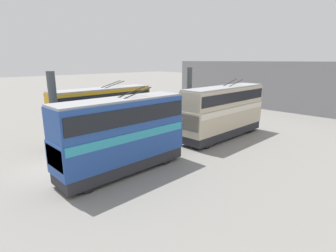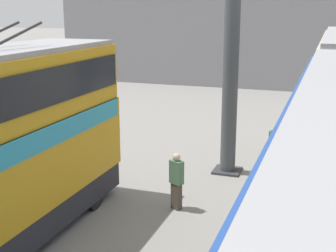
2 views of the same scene
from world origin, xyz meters
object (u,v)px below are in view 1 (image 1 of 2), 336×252
bus_right_near (103,110)px  person_by_left_row (77,161)px  person_aisle_foreground (111,144)px  oil_drum (214,124)px  person_aisle_midway (159,127)px  bus_left_far (224,109)px  person_by_right_row (74,142)px  bus_left_near (122,131)px

bus_right_near → person_by_left_row: 9.20m
person_aisle_foreground → oil_drum: 13.29m
person_aisle_midway → oil_drum: size_ratio=1.89×
oil_drum → person_aisle_midway: bearing=162.2°
person_aisle_midway → bus_left_far: bearing=159.9°
person_by_right_row → person_aisle_midway: person_aisle_midway is taller
bus_left_far → oil_drum: bearing=49.1°
bus_left_near → bus_right_near: bus_left_near is taller
person_by_right_row → oil_drum: 15.62m
bus_right_near → person_aisle_midway: bus_right_near is taller
person_by_right_row → oil_drum: person_by_right_row is taller
bus_left_far → oil_drum: (2.44, 2.82, -2.46)m
oil_drum → person_by_left_row: bearing=-176.6°
bus_right_near → oil_drum: bus_right_near is taller
bus_right_near → bus_left_far: bearing=-44.4°
bus_left_far → person_aisle_midway: bearing=130.5°
person_by_left_row → person_by_right_row: 4.77m
bus_left_near → oil_drum: 15.06m
person_by_left_row → person_aisle_midway: size_ratio=1.02×
person_by_left_row → person_aisle_midway: bearing=-174.6°
bus_right_near → person_aisle_foreground: bearing=-114.9°
bus_left_far → oil_drum: size_ratio=11.44×
person_aisle_foreground → bus_left_far: bearing=34.9°
bus_left_near → person_aisle_foreground: bearing=70.1°
bus_left_near → person_by_right_row: 6.55m
person_aisle_midway → oil_drum: bearing=-168.4°
oil_drum → bus_left_near: bearing=-169.1°
person_by_left_row → oil_drum: 17.19m
bus_left_near → person_by_right_row: bus_left_near is taller
person_aisle_foreground → bus_left_near: bearing=-56.2°
bus_left_near → bus_right_near: size_ratio=0.91×
bus_left_far → person_aisle_midway: 6.84m
bus_left_near → person_aisle_midway: 9.54m
bus_right_near → person_by_right_row: size_ratio=6.05×
bus_left_near → person_aisle_foreground: (1.33, 3.68, -2.08)m
bus_right_near → oil_drum: (11.05, -5.61, -2.37)m
person_aisle_midway → oil_drum: 7.04m
person_by_left_row → oil_drum: size_ratio=1.93×
person_aisle_midway → person_by_left_row: bearing=46.2°
person_by_right_row → person_aisle_midway: bearing=31.2°
bus_left_far → bus_right_near: (-8.61, 8.43, -0.09)m
person_aisle_midway → person_aisle_foreground: bearing=40.5°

